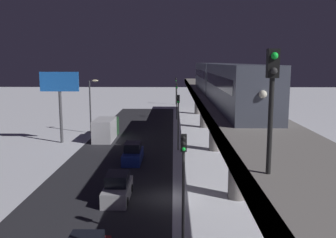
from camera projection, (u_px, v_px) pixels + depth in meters
The scene contains 14 objects.
ground_plane at pixel (167, 197), 27.57m from camera, with size 240.00×240.00×0.00m, color white.
avenue_asphalt at pixel (100, 197), 27.65m from camera, with size 11.00×104.54×0.01m, color #28282D.
elevated_railway at pixel (238, 124), 26.61m from camera, with size 5.00×104.54×6.55m.
subway_train at pixel (220, 79), 37.71m from camera, with size 2.94×36.87×3.40m.
rail_signal at pixel (272, 90), 11.43m from camera, with size 0.36×0.41×4.00m.
sedan_silver at pixel (118, 189), 27.22m from camera, with size 1.91×4.50×1.97m.
sedan_blue at pixel (133, 154), 37.36m from camera, with size 1.80×4.64×1.97m.
box_truck at pixel (106, 129), 48.31m from camera, with size 2.40×7.40×2.80m.
traffic_light_near at pixel (183, 175), 19.36m from camera, with size 0.32×0.44×6.40m.
traffic_light_mid at pixel (178, 114), 41.76m from camera, with size 0.32×0.44×6.40m.
traffic_light_far at pixel (177, 96), 64.16m from camera, with size 0.32×0.44×6.40m.
traffic_light_distant at pixel (176, 87), 86.56m from camera, with size 0.32×0.44×6.40m.
commercial_billboard at pixel (60, 89), 45.20m from camera, with size 4.80×0.36×8.90m.
street_lamp_far at pixel (92, 100), 51.69m from camera, with size 1.35×0.44×7.65m.
Camera 1 is at (-0.47, 26.31, 10.16)m, focal length 39.06 mm.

